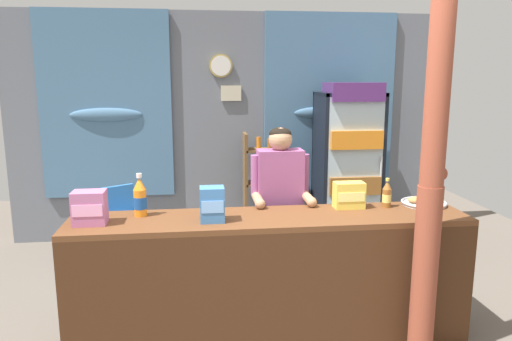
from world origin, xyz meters
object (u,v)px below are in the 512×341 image
shopkeeper (280,198)px  soda_bottle_orange_soda (140,198)px  stall_counter (273,271)px  plastic_lawn_chair (121,224)px  bottle_shelf_rack (264,186)px  pastry_tray (423,202)px  soda_bottle_iced_tea (387,195)px  snack_box_biscuit (212,204)px  drink_fridge (348,158)px  timber_post (430,194)px  snack_box_wafer (90,208)px  snack_box_instant_noodle (349,195)px

shopkeeper → soda_bottle_orange_soda: (-1.08, -0.35, 0.12)m
stall_counter → plastic_lawn_chair: 2.03m
bottle_shelf_rack → pastry_tray: bearing=-63.8°
soda_bottle_orange_soda → soda_bottle_iced_tea: soda_bottle_orange_soda is taller
shopkeeper → snack_box_biscuit: bearing=-136.3°
drink_fridge → snack_box_biscuit: size_ratio=7.76×
shopkeeper → soda_bottle_iced_tea: 0.85m
stall_counter → timber_post: timber_post is taller
drink_fridge → bottle_shelf_rack: 1.02m
plastic_lawn_chair → soda_bottle_orange_soda: soda_bottle_orange_soda is taller
drink_fridge → pastry_tray: 1.80m
snack_box_biscuit → pastry_tray: snack_box_biscuit is taller
soda_bottle_orange_soda → soda_bottle_iced_tea: bearing=0.3°
snack_box_wafer → pastry_tray: (2.48, 0.19, -0.09)m
soda_bottle_iced_tea → snack_box_wafer: snack_box_wafer is taller
stall_counter → soda_bottle_iced_tea: soda_bottle_iced_tea is taller
drink_fridge → snack_box_instant_noodle: bearing=-107.5°
plastic_lawn_chair → pastry_tray: (2.52, -1.30, 0.49)m
bottle_shelf_rack → snack_box_instant_noodle: size_ratio=5.78×
shopkeeper → snack_box_instant_noodle: bearing=-34.2°
snack_box_wafer → snack_box_instant_noodle: 1.88m
plastic_lawn_chair → soda_bottle_iced_tea: (2.21, -1.32, 0.56)m
timber_post → soda_bottle_iced_tea: bearing=96.4°
stall_counter → timber_post: (0.99, -0.31, 0.61)m
snack_box_biscuit → soda_bottle_iced_tea: bearing=8.8°
timber_post → pastry_tray: timber_post is taller
soda_bottle_orange_soda → snack_box_instant_noodle: 1.56m
snack_box_wafer → snack_box_instant_noodle: (1.87, 0.19, -0.02)m
plastic_lawn_chair → soda_bottle_iced_tea: 2.64m
drink_fridge → bottle_shelf_rack: size_ratio=1.44×
bottle_shelf_rack → soda_bottle_iced_tea: 2.15m
snack_box_biscuit → bottle_shelf_rack: bearing=73.1°
drink_fridge → snack_box_instant_noodle: (-0.57, -1.81, 0.03)m
snack_box_biscuit → snack_box_instant_noodle: 1.07m
plastic_lawn_chair → shopkeeper: bearing=-34.3°
drink_fridge → plastic_lawn_chair: 2.59m
stall_counter → bottle_shelf_rack: 2.28m
bottle_shelf_rack → shopkeeper: size_ratio=0.85×
soda_bottle_iced_tea → stall_counter: bearing=-164.9°
stall_counter → soda_bottle_iced_tea: size_ratio=12.62×
drink_fridge → snack_box_instant_noodle: 1.89m
plastic_lawn_chair → snack_box_instant_noodle: bearing=-34.3°
snack_box_biscuit → drink_fridge: bearing=51.4°
timber_post → soda_bottle_orange_soda: timber_post is taller
timber_post → snack_box_instant_noodle: 0.69m
snack_box_biscuit → snack_box_instant_noodle: bearing=11.9°
soda_bottle_iced_tea → snack_box_wafer: 2.18m
snack_box_wafer → shopkeeper: bearing=20.0°
timber_post → plastic_lawn_chair: size_ratio=2.91×
drink_fridge → soda_bottle_orange_soda: drink_fridge is taller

